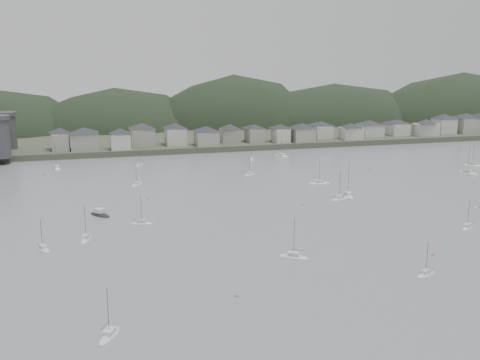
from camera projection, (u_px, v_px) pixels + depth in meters
name	position (u px, v px, depth m)	size (l,w,h in m)	color
ground	(325.00, 269.00, 133.80)	(900.00, 900.00, 0.00)	slate
far_shore_land	(159.00, 124.00, 411.07)	(900.00, 250.00, 3.00)	#383D2D
forested_ridge	(172.00, 146.00, 390.98)	(851.55, 103.94, 102.57)	black
waterfront_town	(275.00, 131.00, 317.76)	(451.48, 28.46, 12.92)	gray
sailboat_lead	(249.00, 175.00, 241.11)	(6.70, 5.80, 9.28)	silver
moored_fleet	(241.00, 200.00, 197.89)	(244.17, 178.44, 13.64)	silver
motor_launch_far	(100.00, 215.00, 179.25)	(7.67, 8.70, 4.04)	black
mooring_buoys	(257.00, 209.00, 186.26)	(180.34, 142.95, 0.70)	#C46C41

